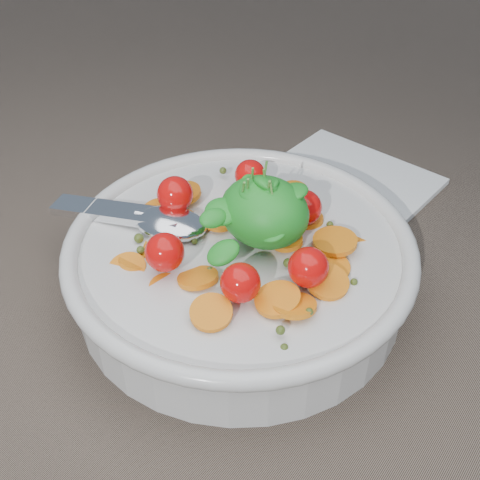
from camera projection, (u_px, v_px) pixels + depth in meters
The scene contains 3 objects.
ground at pixel (236, 265), 0.56m from camera, with size 6.00×6.00×0.00m, color #6C5C4D.
bowl at pixel (240, 261), 0.51m from camera, with size 0.32×0.29×0.13m.
napkin at pixel (346, 182), 0.66m from camera, with size 0.17×0.15×0.01m, color white.
Camera 1 is at (0.25, -0.33, 0.37)m, focal length 45.00 mm.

